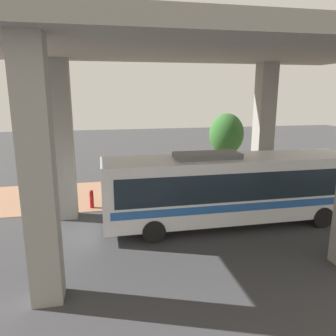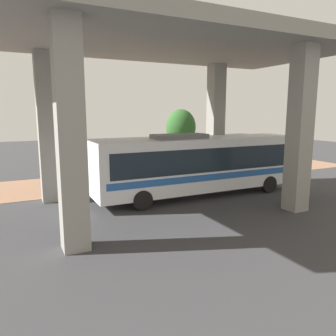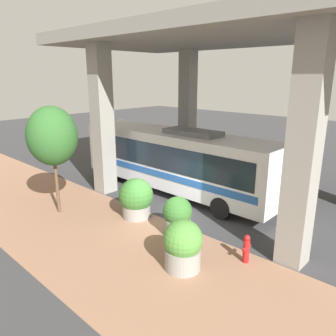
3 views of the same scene
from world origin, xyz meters
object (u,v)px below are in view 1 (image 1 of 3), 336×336
Objects in this scene: planter_middle at (146,190)px; planter_back at (189,186)px; bus at (230,186)px; planter_front at (114,183)px; fire_hydrant at (92,199)px; street_tree_near at (226,134)px.

planter_back is at bearing 89.13° from planter_middle.
planter_middle is at bearing -136.84° from bus.
planter_front reaches higher than planter_middle.
bus is at bearing 43.16° from planter_middle.
planter_front is 2.38m from planter_middle.
fire_hydrant is 2.24m from planter_front.
bus is 6.87× the size of planter_front.
planter_middle is at bearing -69.52° from street_tree_near.
planter_front is at bearing -136.06° from bus.
planter_back is (0.04, 2.50, 0.08)m from planter_middle.
bus reaches higher than fire_hydrant.
fire_hydrant is 0.64× the size of planter_middle.
planter_back is (-0.06, 5.54, 0.37)m from fire_hydrant.
planter_back is at bearing 90.60° from fire_hydrant.
planter_back reaches higher than planter_front.
fire_hydrant is (-3.66, -6.56, -1.41)m from bus.
planter_front is at bearing -134.38° from planter_middle.
bus is at bearing 43.94° from planter_front.
planter_front is (-1.76, 1.34, 0.34)m from fire_hydrant.
planter_middle reaches higher than fire_hydrant.
planter_front is (-5.42, -5.22, -1.08)m from bus.
bus is at bearing -19.30° from street_tree_near.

